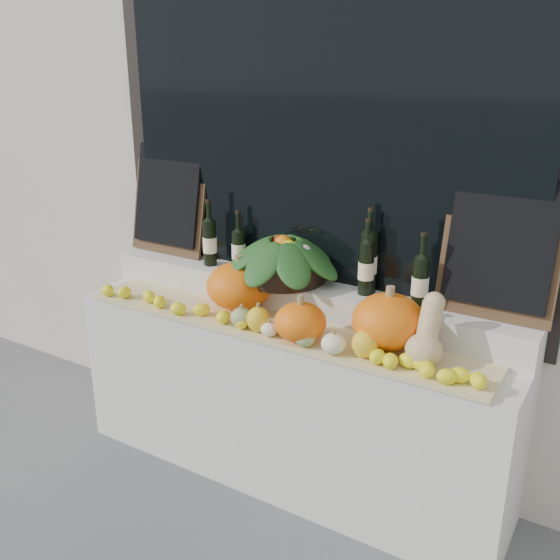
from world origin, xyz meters
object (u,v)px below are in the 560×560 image
object	(u,v)px
produce_bowl	(284,258)
wine_bottle_tall	(368,261)
pumpkin_left	(239,286)
butternut_squash	(427,337)
pumpkin_right	(388,321)

from	to	relation	value
produce_bowl	wine_bottle_tall	size ratio (longest dim) A/B	1.57
pumpkin_left	butternut_squash	world-z (taller)	butternut_squash
pumpkin_right	butternut_squash	size ratio (longest dim) A/B	1.08
produce_bowl	butternut_squash	bearing A→B (deg)	-17.09
pumpkin_left	pumpkin_right	distance (m)	0.82
pumpkin_left	butternut_squash	xyz separation A→B (m)	(1.01, -0.10, 0.00)
pumpkin_right	produce_bowl	size ratio (longest dim) A/B	0.49
butternut_squash	produce_bowl	world-z (taller)	produce_bowl
wine_bottle_tall	pumpkin_left	bearing A→B (deg)	-160.23
pumpkin_left	pumpkin_right	world-z (taller)	pumpkin_right
produce_bowl	pumpkin_left	bearing A→B (deg)	-135.74
pumpkin_right	butternut_squash	bearing A→B (deg)	-18.18
wine_bottle_tall	butternut_squash	bearing A→B (deg)	-37.74
pumpkin_left	produce_bowl	xyz separation A→B (m)	(0.16, 0.16, 0.13)
butternut_squash	pumpkin_left	bearing A→B (deg)	174.37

